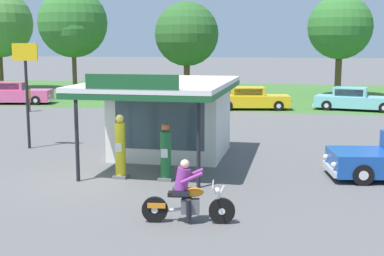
{
  "coord_description": "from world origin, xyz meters",
  "views": [
    {
      "loc": [
        6.33,
        -15.57,
        4.32
      ],
      "look_at": [
        2.66,
        2.34,
        1.4
      ],
      "focal_mm": 49.68,
      "sensor_mm": 36.0,
      "label": 1
    }
  ],
  "objects_px": {
    "parked_car_back_row_left": "(355,100)",
    "parked_car_back_row_right": "(251,99)",
    "parked_car_back_row_centre_right": "(13,94)",
    "parked_car_back_row_far_right": "(146,95)",
    "roadside_pole_sign": "(26,76)",
    "motorcycle_with_rider": "(187,197)",
    "gas_pump_nearside": "(120,149)",
    "bystander_standing_back_lot": "(28,98)",
    "gas_pump_offside": "(166,154)"
  },
  "relations": [
    {
      "from": "gas_pump_offside",
      "to": "parked_car_back_row_right",
      "type": "distance_m",
      "value": 19.04
    },
    {
      "from": "gas_pump_nearside",
      "to": "parked_car_back_row_right",
      "type": "bearing_deg",
      "value": 82.62
    },
    {
      "from": "parked_car_back_row_right",
      "to": "roadside_pole_sign",
      "type": "height_order",
      "value": "roadside_pole_sign"
    },
    {
      "from": "parked_car_back_row_left",
      "to": "parked_car_back_row_far_right",
      "type": "distance_m",
      "value": 14.17
    },
    {
      "from": "motorcycle_with_rider",
      "to": "roadside_pole_sign",
      "type": "xyz_separation_m",
      "value": [
        -8.39,
        7.8,
        2.33
      ]
    },
    {
      "from": "parked_car_back_row_far_right",
      "to": "roadside_pole_sign",
      "type": "height_order",
      "value": "roadside_pole_sign"
    },
    {
      "from": "parked_car_back_row_centre_right",
      "to": "parked_car_back_row_right",
      "type": "height_order",
      "value": "parked_car_back_row_centre_right"
    },
    {
      "from": "parked_car_back_row_far_right",
      "to": "roadside_pole_sign",
      "type": "bearing_deg",
      "value": -91.26
    },
    {
      "from": "parked_car_back_row_left",
      "to": "roadside_pole_sign",
      "type": "xyz_separation_m",
      "value": [
        -14.52,
        -16.0,
        2.32
      ]
    },
    {
      "from": "parked_car_back_row_centre_right",
      "to": "gas_pump_nearside",
      "type": "bearing_deg",
      "value": -52.11
    },
    {
      "from": "parked_car_back_row_centre_right",
      "to": "parked_car_back_row_far_right",
      "type": "height_order",
      "value": "parked_car_back_row_centre_right"
    },
    {
      "from": "parked_car_back_row_left",
      "to": "parked_car_back_row_right",
      "type": "relative_size",
      "value": 1.07
    },
    {
      "from": "bystander_standing_back_lot",
      "to": "motorcycle_with_rider",
      "type": "bearing_deg",
      "value": -52.53
    },
    {
      "from": "motorcycle_with_rider",
      "to": "parked_car_back_row_left",
      "type": "distance_m",
      "value": 24.57
    },
    {
      "from": "parked_car_back_row_left",
      "to": "parked_car_back_row_centre_right",
      "type": "height_order",
      "value": "parked_car_back_row_centre_right"
    },
    {
      "from": "gas_pump_offside",
      "to": "parked_car_back_row_far_right",
      "type": "relative_size",
      "value": 0.36
    },
    {
      "from": "parked_car_back_row_left",
      "to": "parked_car_back_row_far_right",
      "type": "relative_size",
      "value": 1.09
    },
    {
      "from": "gas_pump_nearside",
      "to": "parked_car_back_row_left",
      "type": "relative_size",
      "value": 0.37
    },
    {
      "from": "parked_car_back_row_centre_right",
      "to": "parked_car_back_row_far_right",
      "type": "xyz_separation_m",
      "value": [
        9.66,
        1.01,
        -0.03
      ]
    },
    {
      "from": "gas_pump_nearside",
      "to": "parked_car_back_row_far_right",
      "type": "distance_m",
      "value": 20.5
    },
    {
      "from": "gas_pump_nearside",
      "to": "gas_pump_offside",
      "type": "xyz_separation_m",
      "value": [
        1.51,
        -0.0,
        -0.11
      ]
    },
    {
      "from": "gas_pump_nearside",
      "to": "parked_car_back_row_centre_right",
      "type": "height_order",
      "value": "gas_pump_nearside"
    },
    {
      "from": "motorcycle_with_rider",
      "to": "parked_car_back_row_left",
      "type": "height_order",
      "value": "motorcycle_with_rider"
    },
    {
      "from": "parked_car_back_row_centre_right",
      "to": "parked_car_back_row_right",
      "type": "xyz_separation_m",
      "value": [
        17.14,
        0.15,
        -0.05
      ]
    },
    {
      "from": "parked_car_back_row_far_right",
      "to": "bystander_standing_back_lot",
      "type": "relative_size",
      "value": 3.09
    },
    {
      "from": "parked_car_back_row_left",
      "to": "bystander_standing_back_lot",
      "type": "height_order",
      "value": "bystander_standing_back_lot"
    },
    {
      "from": "parked_car_back_row_far_right",
      "to": "motorcycle_with_rider",
      "type": "bearing_deg",
      "value": -71.29
    },
    {
      "from": "gas_pump_offside",
      "to": "motorcycle_with_rider",
      "type": "height_order",
      "value": "gas_pump_offside"
    },
    {
      "from": "parked_car_back_row_far_right",
      "to": "gas_pump_nearside",
      "type": "bearing_deg",
      "value": -75.83
    },
    {
      "from": "motorcycle_with_rider",
      "to": "parked_car_back_row_far_right",
      "type": "xyz_separation_m",
      "value": [
        -8.04,
        23.73,
        0.05
      ]
    },
    {
      "from": "parked_car_back_row_right",
      "to": "bystander_standing_back_lot",
      "type": "distance_m",
      "value": 14.43
    },
    {
      "from": "gas_pump_nearside",
      "to": "parked_car_back_row_far_right",
      "type": "bearing_deg",
      "value": 104.17
    },
    {
      "from": "gas_pump_nearside",
      "to": "parked_car_back_row_right",
      "type": "relative_size",
      "value": 0.4
    },
    {
      "from": "parked_car_back_row_right",
      "to": "parked_car_back_row_far_right",
      "type": "relative_size",
      "value": 1.02
    },
    {
      "from": "motorcycle_with_rider",
      "to": "parked_car_back_row_centre_right",
      "type": "bearing_deg",
      "value": 127.92
    },
    {
      "from": "gas_pump_nearside",
      "to": "motorcycle_with_rider",
      "type": "relative_size",
      "value": 0.91
    },
    {
      "from": "parked_car_back_row_left",
      "to": "roadside_pole_sign",
      "type": "distance_m",
      "value": 21.73
    },
    {
      "from": "motorcycle_with_rider",
      "to": "gas_pump_nearside",
      "type": "bearing_deg",
      "value": 128.07
    },
    {
      "from": "gas_pump_offside",
      "to": "parked_car_back_row_centre_right",
      "type": "xyz_separation_m",
      "value": [
        -16.19,
        18.87,
        -0.11
      ]
    },
    {
      "from": "parked_car_back_row_left",
      "to": "parked_car_back_row_right",
      "type": "bearing_deg",
      "value": -172.05
    },
    {
      "from": "gas_pump_offside",
      "to": "roadside_pole_sign",
      "type": "xyz_separation_m",
      "value": [
        -6.88,
        3.95,
        2.15
      ]
    },
    {
      "from": "parked_car_back_row_left",
      "to": "parked_car_back_row_centre_right",
      "type": "xyz_separation_m",
      "value": [
        -23.83,
        -1.08,
        0.07
      ]
    },
    {
      "from": "gas_pump_nearside",
      "to": "parked_car_back_row_far_right",
      "type": "xyz_separation_m",
      "value": [
        -5.02,
        19.88,
        -0.25
      ]
    },
    {
      "from": "parked_car_back_row_centre_right",
      "to": "parked_car_back_row_right",
      "type": "distance_m",
      "value": 17.14
    },
    {
      "from": "parked_car_back_row_centre_right",
      "to": "parked_car_back_row_left",
      "type": "bearing_deg",
      "value": 2.6
    },
    {
      "from": "bystander_standing_back_lot",
      "to": "parked_car_back_row_centre_right",
      "type": "bearing_deg",
      "value": 130.0
    },
    {
      "from": "parked_car_back_row_right",
      "to": "roadside_pole_sign",
      "type": "distance_m",
      "value": 17.14
    },
    {
      "from": "motorcycle_with_rider",
      "to": "parked_car_back_row_far_right",
      "type": "height_order",
      "value": "motorcycle_with_rider"
    },
    {
      "from": "motorcycle_with_rider",
      "to": "bystander_standing_back_lot",
      "type": "relative_size",
      "value": 1.36
    },
    {
      "from": "gas_pump_offside",
      "to": "parked_car_back_row_right",
      "type": "bearing_deg",
      "value": 87.13
    }
  ]
}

